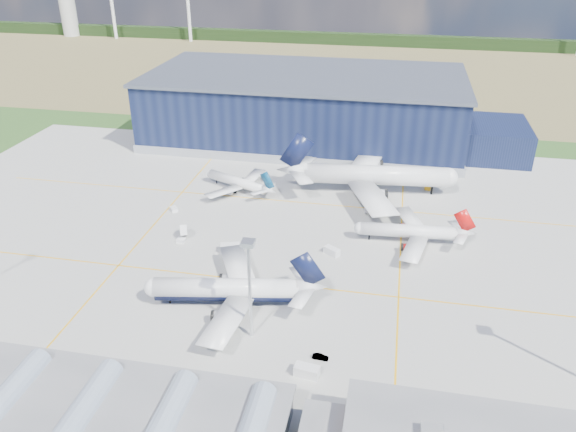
# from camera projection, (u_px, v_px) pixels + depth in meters

# --- Properties ---
(ground) EXTENTS (600.00, 600.00, 0.00)m
(ground) POSITION_uv_depth(u_px,v_px,m) (243.00, 257.00, 145.62)
(ground) COLOR #264C1C
(ground) RESTS_ON ground
(apron) EXTENTS (220.00, 160.00, 0.08)m
(apron) POSITION_uv_depth(u_px,v_px,m) (253.00, 239.00, 154.32)
(apron) COLOR gray
(apron) RESTS_ON ground
(farmland) EXTENTS (600.00, 220.00, 0.01)m
(farmland) POSITION_uv_depth(u_px,v_px,m) (340.00, 69.00, 337.26)
(farmland) COLOR olive
(farmland) RESTS_ON ground
(treeline) EXTENTS (600.00, 8.00, 8.00)m
(treeline) POSITION_uv_depth(u_px,v_px,m) (353.00, 39.00, 405.10)
(treeline) COLOR black
(treeline) RESTS_ON ground
(hangar) EXTENTS (145.00, 62.00, 26.10)m
(hangar) POSITION_uv_depth(u_px,v_px,m) (312.00, 110.00, 222.38)
(hangar) COLOR #101736
(hangar) RESTS_ON ground
(glass_concourse) EXTENTS (78.00, 23.00, 8.60)m
(glass_concourse) POSITION_uv_depth(u_px,v_px,m) (109.00, 421.00, 92.79)
(glass_concourse) COLOR black
(glass_concourse) RESTS_ON ground
(light_mast_center) EXTENTS (2.60, 2.60, 23.00)m
(light_mast_center) POSITION_uv_depth(u_px,v_px,m) (249.00, 274.00, 110.67)
(light_mast_center) COLOR silver
(light_mast_center) RESTS_ON ground
(airliner_navy) EXTENTS (48.03, 47.30, 13.55)m
(airliner_navy) POSITION_uv_depth(u_px,v_px,m) (226.00, 279.00, 124.53)
(airliner_navy) COLOR white
(airliner_navy) RESTS_ON ground
(airliner_red) EXTENTS (34.85, 34.19, 10.66)m
(airliner_red) POSITION_uv_depth(u_px,v_px,m) (409.00, 225.00, 150.23)
(airliner_red) COLOR white
(airliner_red) RESTS_ON ground
(airliner_widebody) EXTENTS (63.59, 62.48, 18.81)m
(airliner_widebody) POSITION_uv_depth(u_px,v_px,m) (377.00, 165.00, 176.80)
(airliner_widebody) COLOR white
(airliner_widebody) RESTS_ON ground
(airliner_regional) EXTENTS (37.39, 37.08, 9.29)m
(airliner_regional) POSITION_uv_depth(u_px,v_px,m) (237.00, 177.00, 180.60)
(airliner_regional) COLOR white
(airliner_regional) RESTS_ON ground
(gse_tug_b) EXTENTS (1.82, 2.68, 1.14)m
(gse_tug_b) POSITION_uv_depth(u_px,v_px,m) (227.00, 286.00, 133.14)
(gse_tug_b) COLOR #F7AB15
(gse_tug_b) RESTS_ON ground
(gse_van_a) EXTENTS (5.94, 3.77, 2.40)m
(gse_van_a) POSITION_uv_depth(u_px,v_px,m) (231.00, 248.00, 147.55)
(gse_van_a) COLOR silver
(gse_van_a) RESTS_ON ground
(gse_van_b) EXTENTS (4.67, 4.07, 1.98)m
(gse_van_b) POSITION_uv_depth(u_px,v_px,m) (332.00, 251.00, 146.50)
(gse_van_b) COLOR silver
(gse_van_b) RESTS_ON ground
(gse_tug_c) EXTENTS (2.22, 3.22, 1.33)m
(gse_tug_c) POSITION_uv_depth(u_px,v_px,m) (428.00, 187.00, 183.25)
(gse_tug_c) COLOR #F7AB15
(gse_tug_c) RESTS_ON ground
(gse_cart_b) EXTENTS (3.25, 3.37, 1.22)m
(gse_cart_b) POSITION_uv_depth(u_px,v_px,m) (174.00, 209.00, 169.03)
(gse_cart_b) COLOR silver
(gse_cart_b) RESTS_ON ground
(gse_van_c) EXTENTS (5.04, 2.94, 2.29)m
(gse_van_c) POSITION_uv_depth(u_px,v_px,m) (307.00, 371.00, 106.77)
(gse_van_c) COLOR silver
(gse_van_c) RESTS_ON ground
(airstair) EXTENTS (3.37, 4.88, 2.90)m
(airstair) POSITION_uv_depth(u_px,v_px,m) (184.00, 233.00, 154.29)
(airstair) COLOR silver
(airstair) RESTS_ON ground
(car_b) EXTENTS (3.29, 1.32, 1.06)m
(car_b) POSITION_uv_depth(u_px,v_px,m) (320.00, 357.00, 111.18)
(car_b) COLOR #99999E
(car_b) RESTS_ON ground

